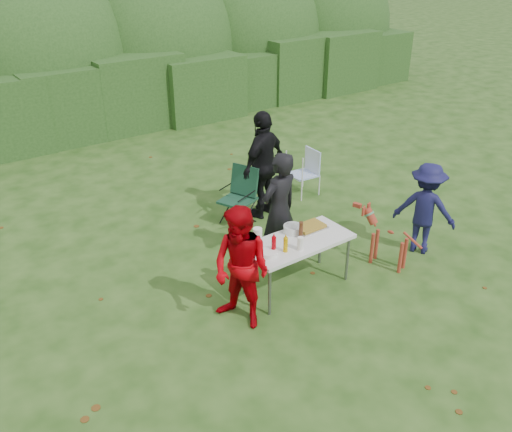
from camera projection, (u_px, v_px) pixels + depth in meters
ground at (283, 301)px, 7.23m from camera, size 80.00×80.00×0.00m
hedge_row at (70, 105)px, 12.60m from camera, size 22.00×1.40×1.70m
shrub_backdrop at (43, 61)px, 13.41m from camera, size 20.00×2.60×3.20m
folding_table at (298, 244)px, 7.22m from camera, size 1.50×0.70×0.74m
person_cook at (279, 210)px, 7.70m from camera, size 0.68×0.49×1.74m
person_red_jacket at (241, 268)px, 6.48m from camera, size 0.82×0.92×1.59m
person_black_puffy at (264, 165)px, 9.10m from camera, size 1.18×0.80×1.86m
child at (425, 209)px, 8.10m from camera, size 0.91×1.07×1.43m
dog at (390, 240)px, 7.84m from camera, size 0.61×0.96×0.85m
camping_chair at (237, 197)px, 9.00m from camera, size 0.79×0.79×0.97m
lawn_chair at (303, 173)px, 10.08m from camera, size 0.55×0.55×0.86m
food_tray at (310, 228)px, 7.49m from camera, size 0.45×0.30×0.02m
focaccia_bread at (310, 226)px, 7.47m from camera, size 0.40×0.26×0.04m
mustard_bottle at (286, 245)px, 6.89m from camera, size 0.06×0.06×0.20m
ketchup_bottle at (274, 245)px, 6.88m from camera, size 0.06×0.06×0.22m
beer_bottle at (301, 230)px, 7.20m from camera, size 0.06×0.06×0.24m
paper_towel_roll at (257, 237)px, 7.01m from camera, size 0.12×0.12×0.26m
cup_stack at (300, 244)px, 6.94m from camera, size 0.08×0.08×0.18m
pasta_bowl at (293, 229)px, 7.38m from camera, size 0.26×0.26×0.10m
plate_stack at (269, 253)px, 6.86m from camera, size 0.24×0.24×0.05m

